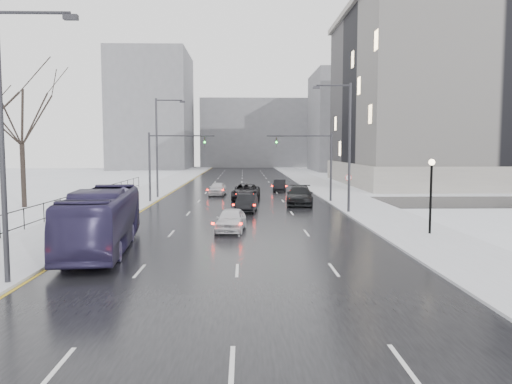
{
  "coord_description": "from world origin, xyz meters",
  "views": [
    {
      "loc": [
        0.28,
        1.84,
        5.05
      ],
      "look_at": [
        1.0,
        30.89,
        2.5
      ],
      "focal_mm": 35.0,
      "sensor_mm": 36.0,
      "label": 1
    }
  ],
  "objects": [
    {
      "name": "iron_fence",
      "position": [
        -13.0,
        30.0,
        0.91
      ],
      "size": [
        0.06,
        70.0,
        1.3
      ],
      "color": "black",
      "rests_on": "sidewalk_left"
    },
    {
      "name": "sedan_right_far",
      "position": [
        5.26,
        45.85,
        0.86
      ],
      "size": [
        2.92,
        5.88,
        1.64
      ],
      "primitive_type": "imported",
      "rotation": [
        0.0,
        0.0,
        -0.11
      ],
      "color": "black",
      "rests_on": "road"
    },
    {
      "name": "bldg_far_right",
      "position": [
        28.0,
        115.0,
        11.0
      ],
      "size": [
        24.0,
        20.0,
        22.0
      ],
      "primitive_type": "cube",
      "color": "slate",
      "rests_on": "ground"
    },
    {
      "name": "civic_building",
      "position": [
        35.0,
        72.0,
        11.21
      ],
      "size": [
        41.0,
        31.0,
        24.8
      ],
      "color": "gray",
      "rests_on": "ground"
    },
    {
      "name": "sedan_right_near",
      "position": [
        0.5,
        41.1,
        0.72
      ],
      "size": [
        1.91,
        4.29,
        1.37
      ],
      "primitive_type": "imported",
      "rotation": [
        0.0,
        0.0,
        -0.11
      ],
      "color": "black",
      "rests_on": "road"
    },
    {
      "name": "bus",
      "position": [
        -6.71,
        26.4,
        1.55
      ],
      "size": [
        3.68,
        11.03,
        3.02
      ],
      "primitive_type": "imported",
      "rotation": [
        0.0,
        0.0,
        0.11
      ],
      "color": "#2D264B",
      "rests_on": "road"
    },
    {
      "name": "no_uturn_sign",
      "position": [
        9.2,
        44.0,
        2.3
      ],
      "size": [
        0.6,
        0.06,
        2.7
      ],
      "color": "#2D2D33",
      "rests_on": "sidewalk_right"
    },
    {
      "name": "sedan_center_near",
      "position": [
        -0.5,
        31.79,
        0.74
      ],
      "size": [
        2.03,
        4.22,
        1.39
      ],
      "primitive_type": "imported",
      "rotation": [
        0.0,
        0.0,
        -0.1
      ],
      "color": "silver",
      "rests_on": "road"
    },
    {
      "name": "bldg_far_left",
      "position": [
        -22.0,
        125.0,
        14.0
      ],
      "size": [
        18.0,
        22.0,
        28.0
      ],
      "primitive_type": "cube",
      "color": "slate",
      "rests_on": "ground"
    },
    {
      "name": "streetlight_r_mid",
      "position": [
        8.17,
        40.0,
        5.62
      ],
      "size": [
        2.95,
        0.25,
        10.0
      ],
      "color": "#2D2D33",
      "rests_on": "ground"
    },
    {
      "name": "streetlight_l_near",
      "position": [
        -8.17,
        20.0,
        5.62
      ],
      "size": [
        2.95,
        0.25,
        10.0
      ],
      "color": "#2D2D33",
      "rests_on": "ground"
    },
    {
      "name": "road",
      "position": [
        0.0,
        60.0,
        0.02
      ],
      "size": [
        16.0,
        150.0,
        0.04
      ],
      "primitive_type": "cube",
      "color": "black",
      "rests_on": "ground"
    },
    {
      "name": "sidewalk_left",
      "position": [
        -10.5,
        60.0,
        0.08
      ],
      "size": [
        5.0,
        150.0,
        0.16
      ],
      "primitive_type": "cube",
      "color": "silver",
      "rests_on": "ground"
    },
    {
      "name": "tree_park_e",
      "position": [
        -18.2,
        44.0,
        0.0
      ],
      "size": [
        9.45,
        9.45,
        13.5
      ],
      "primitive_type": null,
      "color": "black",
      "rests_on": "ground"
    },
    {
      "name": "mast_signal_left",
      "position": [
        -7.33,
        48.0,
        4.11
      ],
      "size": [
        6.1,
        0.33,
        6.5
      ],
      "color": "#2D2D33",
      "rests_on": "ground"
    },
    {
      "name": "park_strip",
      "position": [
        -20.0,
        60.0,
        0.06
      ],
      "size": [
        14.0,
        150.0,
        0.12
      ],
      "primitive_type": "cube",
      "color": "white",
      "rests_on": "ground"
    },
    {
      "name": "mast_signal_right",
      "position": [
        7.33,
        48.0,
        4.11
      ],
      "size": [
        6.1,
        0.33,
        6.5
      ],
      "color": "#2D2D33",
      "rests_on": "ground"
    },
    {
      "name": "sedan_right_cross",
      "position": [
        0.5,
        50.16,
        0.83
      ],
      "size": [
        2.97,
        5.82,
        1.58
      ],
      "primitive_type": "imported",
      "rotation": [
        0.0,
        0.0,
        -0.06
      ],
      "color": "black",
      "rests_on": "road"
    },
    {
      "name": "sedan_center_far",
      "position": [
        -2.51,
        54.96,
        0.75
      ],
      "size": [
        1.98,
        4.29,
        1.42
      ],
      "primitive_type": "imported",
      "rotation": [
        0.0,
        0.0,
        -0.07
      ],
      "color": "silver",
      "rests_on": "road"
    },
    {
      "name": "bldg_far_center",
      "position": [
        4.0,
        140.0,
        9.0
      ],
      "size": [
        30.0,
        18.0,
        18.0
      ],
      "primitive_type": "cube",
      "color": "slate",
      "rests_on": "ground"
    },
    {
      "name": "cross_road",
      "position": [
        0.0,
        48.0,
        0.02
      ],
      "size": [
        130.0,
        10.0,
        0.04
      ],
      "primitive_type": "cube",
      "color": "black",
      "rests_on": "ground"
    },
    {
      "name": "streetlight_l_far",
      "position": [
        -8.17,
        52.0,
        5.62
      ],
      "size": [
        2.95,
        0.25,
        10.0
      ],
      "color": "#2D2D33",
      "rests_on": "ground"
    },
    {
      "name": "lamppost_r_mid",
      "position": [
        11.0,
        30.0,
        2.94
      ],
      "size": [
        0.36,
        0.36,
        4.28
      ],
      "color": "black",
      "rests_on": "sidewalk_right"
    },
    {
      "name": "sedan_right_distant",
      "position": [
        4.5,
        60.0,
        0.71
      ],
      "size": [
        1.86,
        4.21,
        1.34
      ],
      "primitive_type": "imported",
      "rotation": [
        0.0,
        0.0,
        -0.11
      ],
      "color": "black",
      "rests_on": "road"
    },
    {
      "name": "sidewalk_right",
      "position": [
        10.5,
        60.0,
        0.08
      ],
      "size": [
        5.0,
        150.0,
        0.16
      ],
      "primitive_type": "cube",
      "color": "silver",
      "rests_on": "ground"
    }
  ]
}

